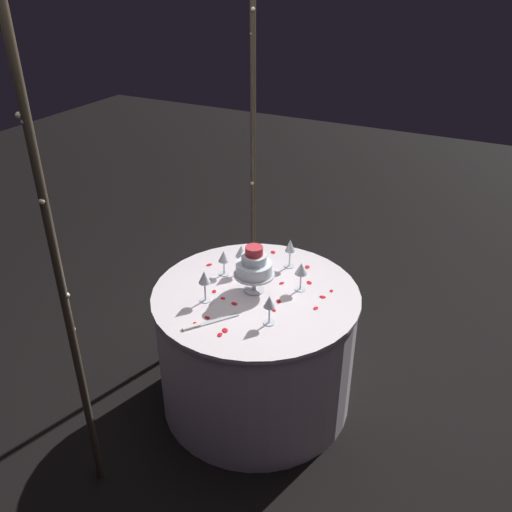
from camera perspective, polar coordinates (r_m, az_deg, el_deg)
ground_plane at (r=3.37m, az=0.00°, el=-14.71°), size 12.00×12.00×0.00m
decorative_arch at (r=2.77m, az=-8.67°, el=12.51°), size 1.77×0.06×2.48m
main_table at (r=3.12m, az=0.00°, el=-9.71°), size 1.12×1.12×0.76m
tiered_cake at (r=2.83m, az=-0.20°, el=-1.08°), size 0.22×0.22×0.27m
wine_glass_0 at (r=2.87m, az=4.81°, el=-1.46°), size 0.07×0.07×0.16m
wine_glass_1 at (r=3.08m, az=3.63°, el=0.97°), size 0.06×0.06×0.17m
wine_glass_2 at (r=2.61m, az=1.43°, el=-5.02°), size 0.06×0.06×0.16m
wine_glass_3 at (r=2.77m, az=-5.49°, el=-2.39°), size 0.06×0.06×0.18m
wine_glass_4 at (r=3.02m, az=-1.57°, el=0.40°), size 0.07×0.07×0.17m
wine_glass_5 at (r=3.01m, az=-3.44°, el=-0.13°), size 0.06×0.06×0.15m
cake_knife at (r=2.68m, az=-5.18°, el=-7.05°), size 0.25×0.20×0.01m
rose_petal_0 at (r=2.98m, az=2.74°, el=-2.90°), size 0.04×0.03×0.00m
rose_petal_1 at (r=2.81m, az=-2.32°, el=-5.08°), size 0.03×0.04×0.00m
rose_petal_2 at (r=3.04m, az=-0.27°, el=-2.13°), size 0.04×0.04×0.00m
rose_petal_3 at (r=2.71m, az=-5.19°, el=-6.54°), size 0.03×0.04×0.00m
rose_petal_4 at (r=2.79m, az=6.36°, el=-5.52°), size 0.04×0.03×0.00m
rose_petal_5 at (r=2.60m, az=-3.85°, el=-8.33°), size 0.04×0.03×0.00m
rose_petal_6 at (r=2.76m, az=1.91°, el=-5.75°), size 0.03×0.03×0.00m
rose_petal_7 at (r=3.28m, az=1.83°, el=0.41°), size 0.04×0.05×0.00m
rose_petal_8 at (r=2.85m, az=-3.53°, el=-4.50°), size 0.02×0.03×0.00m
rose_petal_9 at (r=3.16m, az=-4.98°, el=-0.93°), size 0.04×0.04×0.00m
rose_petal_10 at (r=2.88m, az=7.08°, el=-4.32°), size 0.03×0.04×0.00m
rose_petal_11 at (r=2.63m, az=-3.31°, el=-7.87°), size 0.05×0.05×0.00m
rose_petal_12 at (r=3.07m, az=0.73°, el=-1.77°), size 0.04×0.04×0.00m
rose_petal_13 at (r=3.23m, az=-1.70°, el=-0.03°), size 0.04×0.05×0.00m
rose_petal_14 at (r=2.68m, az=-6.46°, el=-7.11°), size 0.03×0.03×0.00m
rose_petal_15 at (r=2.91m, az=-4.45°, el=-3.76°), size 0.04×0.04×0.00m
rose_petal_16 at (r=2.94m, az=8.01°, el=-3.67°), size 0.03×0.03×0.00m
rose_petal_17 at (r=3.14m, az=5.47°, el=-1.16°), size 0.05×0.04×0.00m
rose_petal_18 at (r=2.99m, az=5.67°, el=-2.82°), size 0.04×0.05×0.00m
rose_petal_19 at (r=2.83m, az=2.41°, el=-4.80°), size 0.04×0.04×0.00m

